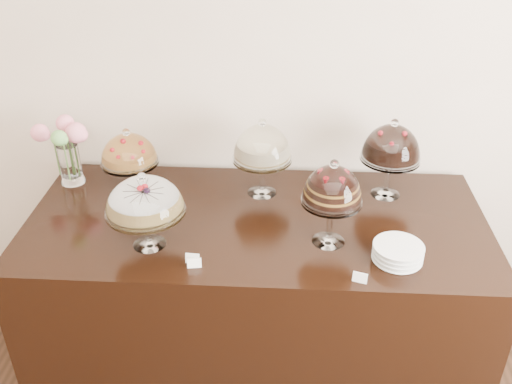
# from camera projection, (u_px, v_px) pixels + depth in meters

# --- Properties ---
(wall_back) EXTENTS (5.00, 0.04, 3.00)m
(wall_back) POSITION_uv_depth(u_px,v_px,m) (282.00, 61.00, 2.89)
(wall_back) COLOR beige
(wall_back) RESTS_ON ground
(display_counter) EXTENTS (2.20, 1.00, 0.90)m
(display_counter) POSITION_uv_depth(u_px,v_px,m) (257.00, 291.00, 2.96)
(display_counter) COLOR black
(display_counter) RESTS_ON ground
(cake_stand_sugar_sponge) EXTENTS (0.35, 0.35, 0.36)m
(cake_stand_sugar_sponge) POSITION_uv_depth(u_px,v_px,m) (144.00, 199.00, 2.44)
(cake_stand_sugar_sponge) COLOR white
(cake_stand_sugar_sponge) RESTS_ON display_counter
(cake_stand_choco_layer) EXTENTS (0.27, 0.27, 0.41)m
(cake_stand_choco_layer) POSITION_uv_depth(u_px,v_px,m) (332.00, 188.00, 2.43)
(cake_stand_choco_layer) COLOR white
(cake_stand_choco_layer) RESTS_ON display_counter
(cake_stand_cheesecake) EXTENTS (0.30, 0.30, 0.41)m
(cake_stand_cheesecake) POSITION_uv_depth(u_px,v_px,m) (262.00, 146.00, 2.81)
(cake_stand_cheesecake) COLOR white
(cake_stand_cheesecake) RESTS_ON display_counter
(cake_stand_dark_choco) EXTENTS (0.30, 0.30, 0.42)m
(cake_stand_dark_choco) POSITION_uv_depth(u_px,v_px,m) (392.00, 146.00, 2.79)
(cake_stand_dark_choco) COLOR white
(cake_stand_dark_choco) RESTS_ON display_counter
(cake_stand_fruit_tart) EXTENTS (0.30, 0.30, 0.33)m
(cake_stand_fruit_tart) POSITION_uv_depth(u_px,v_px,m) (129.00, 152.00, 2.89)
(cake_stand_fruit_tart) COLOR white
(cake_stand_fruit_tart) RESTS_ON display_counter
(flower_vase) EXTENTS (0.29, 0.25, 0.36)m
(flower_vase) POSITION_uv_depth(u_px,v_px,m) (66.00, 146.00, 2.93)
(flower_vase) COLOR white
(flower_vase) RESTS_ON display_counter
(plate_stack) EXTENTS (0.21, 0.21, 0.07)m
(plate_stack) POSITION_uv_depth(u_px,v_px,m) (398.00, 253.00, 2.44)
(plate_stack) COLOR silver
(plate_stack) RESTS_ON display_counter
(price_card_left) EXTENTS (0.06, 0.02, 0.04)m
(price_card_left) POSITION_uv_depth(u_px,v_px,m) (194.00, 263.00, 2.40)
(price_card_left) COLOR white
(price_card_left) RESTS_ON display_counter
(price_card_right) EXTENTS (0.06, 0.03, 0.04)m
(price_card_right) POSITION_uv_depth(u_px,v_px,m) (360.00, 278.00, 2.32)
(price_card_right) COLOR white
(price_card_right) RESTS_ON display_counter
(price_card_extra) EXTENTS (0.06, 0.02, 0.04)m
(price_card_extra) POSITION_uv_depth(u_px,v_px,m) (192.00, 258.00, 2.43)
(price_card_extra) COLOR white
(price_card_extra) RESTS_ON display_counter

